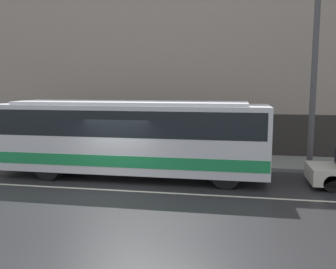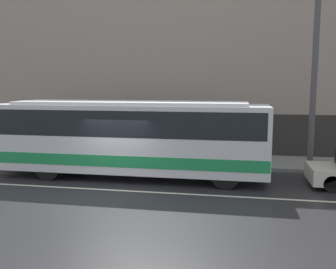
% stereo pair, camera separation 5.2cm
% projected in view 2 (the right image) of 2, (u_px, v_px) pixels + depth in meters
% --- Properties ---
extents(ground_plane, '(60.00, 60.00, 0.00)m').
position_uv_depth(ground_plane, '(111.00, 190.00, 13.63)').
color(ground_plane, '#262628').
extents(sidewalk, '(60.00, 3.16, 0.16)m').
position_uv_depth(sidewalk, '(147.00, 158.00, 19.06)').
color(sidewalk, gray).
rests_on(sidewalk, ground_plane).
extents(building_facade, '(60.00, 0.35, 9.13)m').
position_uv_depth(building_facade, '(154.00, 73.00, 20.15)').
color(building_facade, gray).
rests_on(building_facade, ground_plane).
extents(lane_stripe, '(54.00, 0.14, 0.01)m').
position_uv_depth(lane_stripe, '(111.00, 190.00, 13.63)').
color(lane_stripe, beige).
rests_on(lane_stripe, ground_plane).
extents(transit_bus, '(11.06, 2.54, 3.14)m').
position_uv_depth(transit_bus, '(131.00, 135.00, 15.34)').
color(transit_bus, silver).
rests_on(transit_bus, ground_plane).
extents(utility_pole_near, '(0.25, 0.25, 7.91)m').
position_uv_depth(utility_pole_near, '(314.00, 77.00, 16.03)').
color(utility_pole_near, '#4C4C4F').
rests_on(utility_pole_near, sidewalk).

